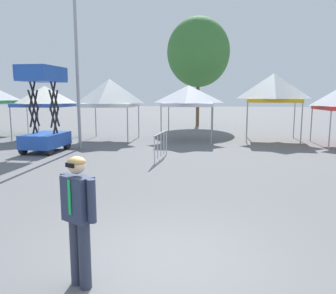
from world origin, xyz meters
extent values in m
plane|color=slate|center=(0.00, 0.00, 0.00)|extent=(140.00, 140.00, 0.00)
cylinder|color=#9E9EA3|center=(-12.35, 16.17, 1.11)|extent=(0.06, 0.06, 2.21)
cylinder|color=#9E9EA3|center=(-10.83, 12.14, 1.03)|extent=(0.06, 0.06, 2.07)
cylinder|color=#9E9EA3|center=(-8.12, 12.09, 1.03)|extent=(0.06, 0.06, 2.07)
cylinder|color=#9E9EA3|center=(-10.78, 14.84, 1.03)|extent=(0.06, 0.06, 2.07)
cylinder|color=#9E9EA3|center=(-8.08, 14.79, 1.03)|extent=(0.06, 0.06, 2.07)
pyramid|color=white|center=(-9.45, 13.46, 2.56)|extent=(2.89, 2.89, 0.99)
cube|color=#3359B2|center=(-9.45, 13.46, 1.97)|extent=(2.86, 2.86, 0.20)
cylinder|color=#9E9EA3|center=(-6.86, 12.15, 1.04)|extent=(0.06, 0.06, 2.08)
cylinder|color=#9E9EA3|center=(-4.18, 12.25, 1.04)|extent=(0.06, 0.06, 2.08)
cylinder|color=#9E9EA3|center=(-6.95, 14.84, 1.04)|extent=(0.06, 0.06, 2.08)
cylinder|color=#9E9EA3|center=(-4.27, 14.93, 1.04)|extent=(0.06, 0.06, 2.08)
pyramid|color=white|center=(-5.57, 13.54, 2.76)|extent=(2.91, 2.91, 1.35)
cube|color=white|center=(-5.57, 13.54, 1.98)|extent=(2.88, 2.88, 0.20)
cylinder|color=#9E9EA3|center=(-2.52, 12.88, 1.06)|extent=(0.06, 0.06, 2.11)
cylinder|color=#9E9EA3|center=(0.15, 12.92, 1.06)|extent=(0.06, 0.06, 2.11)
cylinder|color=#9E9EA3|center=(-2.56, 15.54, 1.06)|extent=(0.06, 0.06, 2.11)
cylinder|color=#9E9EA3|center=(0.11, 15.58, 1.06)|extent=(0.06, 0.06, 2.11)
pyramid|color=white|center=(-1.20, 14.23, 2.59)|extent=(2.84, 2.84, 0.96)
cube|color=white|center=(-1.20, 14.23, 2.01)|extent=(2.82, 2.82, 0.20)
cylinder|color=#9E9EA3|center=(2.00, 13.64, 1.17)|extent=(0.06, 0.06, 2.34)
cylinder|color=#9E9EA3|center=(4.74, 13.48, 1.17)|extent=(0.06, 0.06, 2.34)
cylinder|color=#9E9EA3|center=(2.16, 16.37, 1.17)|extent=(0.06, 0.06, 2.34)
cylinder|color=#9E9EA3|center=(4.89, 16.21, 1.17)|extent=(0.06, 0.06, 2.34)
pyramid|color=white|center=(3.45, 14.93, 3.03)|extent=(3.03, 3.03, 1.39)
cube|color=yellow|center=(3.45, 14.93, 2.24)|extent=(3.01, 3.01, 0.20)
cylinder|color=#9E9EA3|center=(5.73, 12.13, 1.00)|extent=(0.06, 0.06, 2.00)
cylinder|color=#9E9EA3|center=(5.53, 14.79, 1.00)|extent=(0.06, 0.06, 2.00)
cylinder|color=black|center=(-7.69, 8.31, 0.24)|extent=(0.19, 0.48, 0.48)
cylinder|color=black|center=(-6.50, 8.32, 0.24)|extent=(0.19, 0.48, 0.48)
cylinder|color=black|center=(-7.71, 10.04, 0.24)|extent=(0.19, 0.48, 0.48)
cylinder|color=black|center=(-6.52, 10.05, 0.24)|extent=(0.19, 0.48, 0.48)
cube|color=blue|center=(-7.11, 9.18, 0.54)|extent=(1.43, 2.32, 0.60)
cylinder|color=black|center=(-7.60, 9.18, 1.21)|extent=(0.09, 0.81, 1.64)
cylinder|color=black|center=(-7.60, 9.18, 1.21)|extent=(0.09, 0.81, 1.64)
cylinder|color=black|center=(-6.62, 9.19, 1.21)|extent=(0.09, 0.81, 1.64)
cylinder|color=black|center=(-6.62, 9.19, 1.21)|extent=(0.09, 0.81, 1.64)
cylinder|color=black|center=(-7.60, 9.18, 1.95)|extent=(0.09, 0.81, 1.64)
cylinder|color=black|center=(-7.60, 9.18, 1.95)|extent=(0.09, 0.81, 1.64)
cylinder|color=black|center=(-6.62, 9.19, 1.95)|extent=(0.09, 0.81, 1.64)
cylinder|color=black|center=(-6.62, 9.19, 1.95)|extent=(0.09, 0.81, 1.64)
cylinder|color=black|center=(-7.60, 9.18, 2.69)|extent=(0.09, 0.81, 1.64)
cylinder|color=black|center=(-7.60, 9.18, 2.69)|extent=(0.09, 0.81, 1.64)
cylinder|color=black|center=(-6.62, 9.19, 2.69)|extent=(0.09, 0.81, 1.64)
cylinder|color=black|center=(-6.62, 9.19, 2.69)|extent=(0.09, 0.81, 1.64)
cube|color=blue|center=(-7.11, 9.18, 3.17)|extent=(1.35, 2.20, 0.12)
cube|color=blue|center=(-7.09, 8.12, 3.51)|extent=(1.33, 0.07, 0.55)
cube|color=blue|center=(-7.12, 10.24, 3.51)|extent=(1.33, 0.07, 0.55)
cube|color=blue|center=(-7.75, 9.17, 3.51)|extent=(0.08, 2.19, 0.55)
cube|color=blue|center=(-6.46, 9.19, 3.51)|extent=(0.08, 2.19, 0.55)
cylinder|color=#33384C|center=(-1.11, -0.74, 0.46)|extent=(0.16, 0.16, 0.92)
cylinder|color=#33384C|center=(-0.95, -0.82, 0.46)|extent=(0.16, 0.16, 0.92)
cube|color=#2D3851|center=(-1.03, -0.78, 1.22)|extent=(0.48, 0.41, 0.60)
cylinder|color=#2D3851|center=(-1.26, -0.66, 1.24)|extent=(0.11, 0.11, 0.56)
cylinder|color=#2D3851|center=(-0.79, -0.91, 1.24)|extent=(0.11, 0.11, 0.56)
sphere|color=beige|center=(-1.03, -0.78, 1.67)|extent=(0.23, 0.23, 0.23)
ellipsoid|color=tan|center=(-1.03, -0.78, 1.71)|extent=(0.23, 0.23, 0.14)
cube|color=black|center=(-1.07, -0.88, 1.68)|extent=(0.14, 0.09, 0.06)
cube|color=#19BF59|center=(-1.09, -0.90, 1.27)|extent=(0.04, 0.03, 0.46)
cylinder|color=#9E9EA3|center=(-5.93, 10.20, 4.29)|extent=(0.14, 0.14, 8.58)
cylinder|color=brown|center=(-1.41, 23.27, 1.96)|extent=(0.28, 0.28, 3.93)
ellipsoid|color=#387233|center=(-1.41, 23.27, 5.94)|extent=(5.03, 5.03, 5.53)
cylinder|color=#B7BABF|center=(-1.66, 8.29, 1.05)|extent=(0.16, 2.10, 0.05)
cylinder|color=#B7BABF|center=(-1.61, 9.29, 0.53)|extent=(0.04, 0.04, 1.05)
cylinder|color=#B7BABF|center=(-1.71, 7.30, 0.53)|extent=(0.04, 0.04, 1.05)
cylinder|color=#B7BABF|center=(-1.63, 8.82, 0.58)|extent=(0.04, 0.04, 0.92)
cylinder|color=#B7BABF|center=(-1.66, 8.29, 0.58)|extent=(0.04, 0.04, 0.92)
cylinder|color=#B7BABF|center=(-1.68, 7.77, 0.58)|extent=(0.04, 0.04, 0.92)
camera|label=1|loc=(0.83, -4.76, 2.56)|focal=36.09mm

